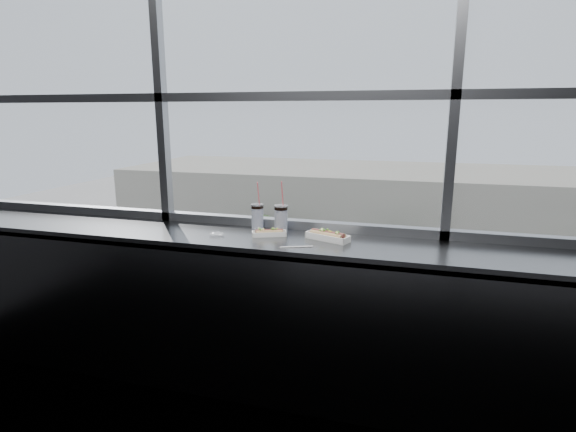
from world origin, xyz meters
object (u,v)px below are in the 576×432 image
(wrapper, at_px, (216,234))
(car_near_b, at_px, (274,360))
(pedestrian_c, at_px, (461,294))
(soda_cup_left, at_px, (257,215))
(car_far_a, at_px, (255,292))
(tree_left, at_px, (262,237))
(tree_center, at_px, (398,250))
(car_far_b, at_px, (443,312))
(pedestrian_a, at_px, (312,269))
(soda_cup_right, at_px, (281,217))
(hotdog_tray_right, at_px, (328,236))
(pedestrian_d, at_px, (572,302))
(loose_straw, at_px, (296,247))
(pedestrian_b, at_px, (406,290))
(hotdog_tray_left, at_px, (269,233))
(car_near_a, at_px, (113,333))
(car_near_d, at_px, (531,399))

(wrapper, relative_size, car_near_b, 0.02)
(wrapper, bearing_deg, pedestrian_c, 80.30)
(soda_cup_left, height_order, car_far_a, soda_cup_left)
(tree_left, xyz_separation_m, tree_center, (10.02, 0.00, -0.16))
(soda_cup_left, relative_size, car_far_b, 0.06)
(soda_cup_left, distance_m, pedestrian_a, 31.87)
(soda_cup_right, xyz_separation_m, car_far_a, (-9.12, 24.12, -11.20))
(hotdog_tray_right, distance_m, pedestrian_c, 30.14)
(car_far_a, bearing_deg, pedestrian_d, -84.55)
(pedestrian_d, bearing_deg, tree_left, -90.76)
(pedestrian_c, bearing_deg, loose_straw, 171.49)
(wrapper, distance_m, tree_left, 31.08)
(soda_cup_left, distance_m, car_far_b, 26.73)
(car_far_b, bearing_deg, hotdog_tray_right, -180.00)
(soda_cup_left, relative_size, pedestrian_c, 0.17)
(car_far_b, bearing_deg, car_far_a, 96.26)
(tree_center, bearing_deg, soda_cup_left, -90.46)
(pedestrian_a, xyz_separation_m, tree_center, (6.36, -1.17, 2.39))
(car_near_b, relative_size, pedestrian_b, 2.98)
(hotdog_tray_right, relative_size, pedestrian_d, 0.15)
(wrapper, bearing_deg, pedestrian_d, 67.83)
(pedestrian_b, bearing_deg, soda_cup_right, 178.38)
(tree_center, bearing_deg, tree_left, 180.00)
(hotdog_tray_left, xyz_separation_m, soda_cup_left, (-0.14, 0.16, 0.07))
(car_near_a, distance_m, pedestrian_c, 22.10)
(tree_left, bearing_deg, pedestrian_d, -0.76)
(car_near_d, bearing_deg, loose_straw, 162.03)
(hotdog_tray_left, height_order, tree_left, hotdog_tray_left)
(hotdog_tray_left, relative_size, soda_cup_left, 0.71)
(car_far_a, height_order, tree_center, tree_center)
(hotdog_tray_left, distance_m, soda_cup_left, 0.23)
(soda_cup_right, bearing_deg, tree_center, 89.91)
(soda_cup_left, relative_size, car_near_b, 0.06)
(car_near_b, relative_size, car_near_a, 0.87)
(hotdog_tray_right, height_order, pedestrian_a, hotdog_tray_right)
(hotdog_tray_left, xyz_separation_m, car_near_b, (-5.23, 16.25, -11.10))
(hotdog_tray_right, xyz_separation_m, soda_cup_left, (-0.53, 0.15, 0.07))
(loose_straw, xyz_separation_m, car_near_d, (6.00, 16.45, -11.05))
(soda_cup_right, bearing_deg, car_near_a, 131.98)
(hotdog_tray_right, relative_size, car_far_a, 0.05)
(pedestrian_a, bearing_deg, wrapper, 101.37)
(wrapper, height_order, pedestrian_a, wrapper)
(car_near_a, bearing_deg, hotdog_tray_left, -144.86)
(wrapper, distance_m, pedestrian_d, 32.25)
(hotdog_tray_left, bearing_deg, tree_left, 86.55)
(pedestrian_d, bearing_deg, pedestrian_c, -87.94)
(wrapper, xyz_separation_m, tree_left, (-9.60, 28.34, -8.42))
(soda_cup_right, xyz_separation_m, car_near_d, (6.19, 16.12, -11.15))
(soda_cup_right, height_order, pedestrian_b, soda_cup_right)
(soda_cup_right, relative_size, wrapper, 3.40)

